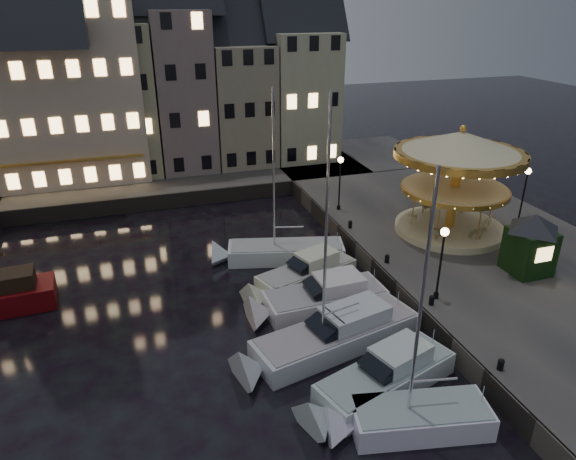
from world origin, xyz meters
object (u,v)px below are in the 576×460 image
object	(u,v)px
motorboat_d	(318,300)
bollard_a	(501,364)
bollard_b	(432,300)
motorboat_f	(277,253)
ticket_kiosk	(533,233)
bollard_d	(350,224)
motorboat_c	(331,337)
carousel	(458,163)
streetlamp_c	(340,176)
motorboat_e	(301,276)
bollard_c	(387,258)
motorboat_a	(406,419)
streetlamp_b	(442,253)
streetlamp_d	(525,188)
motorboat_b	(379,381)

from	to	relation	value
motorboat_d	bollard_a	bearing A→B (deg)	-59.44
bollard_b	motorboat_f	world-z (taller)	motorboat_f
motorboat_f	ticket_kiosk	xyz separation A→B (m)	(12.93, -8.34, 3.26)
bollard_a	motorboat_d	bearing A→B (deg)	120.56
bollard_d	motorboat_c	bearing A→B (deg)	-118.57
motorboat_d	carousel	bearing A→B (deg)	21.79
streetlamp_c	motorboat_e	distance (m)	10.40
motorboat_d	motorboat_c	bearing A→B (deg)	-101.02
bollard_c	carousel	distance (m)	8.36
motorboat_a	bollard_c	bearing A→B (deg)	66.17
carousel	ticket_kiosk	xyz separation A→B (m)	(0.96, -6.40, -2.44)
streetlamp_b	bollard_d	xyz separation A→B (m)	(-0.60, 10.00, -2.41)
streetlamp_d	bollard_c	world-z (taller)	streetlamp_d
bollard_a	motorboat_d	xyz separation A→B (m)	(-5.17, 8.75, -0.96)
motorboat_d	streetlamp_c	bearing A→B (deg)	61.80
bollard_b	bollard_c	bearing A→B (deg)	90.00
bollard_a	bollard_b	xyz separation A→B (m)	(0.00, 5.50, 0.00)
bollard_a	bollard_b	bearing A→B (deg)	90.00
streetlamp_b	motorboat_c	xyz separation A→B (m)	(-6.44, -0.73, -3.34)
streetlamp_d	motorboat_e	bearing A→B (deg)	-175.19
motorboat_b	carousel	size ratio (longest dim) A/B	0.92
streetlamp_b	motorboat_e	distance (m)	8.72
streetlamp_b	streetlamp_c	xyz separation A→B (m)	(0.00, 13.50, 0.00)
motorboat_b	motorboat_e	xyz separation A→B (m)	(-0.22, 9.93, -0.00)
ticket_kiosk	motorboat_e	bearing A→B (deg)	159.81
bollard_a	motorboat_a	distance (m)	5.10
streetlamp_d	motorboat_e	size ratio (longest dim) A/B	0.56
bollard_c	motorboat_a	bearing A→B (deg)	-113.83
streetlamp_c	bollard_d	bearing A→B (deg)	-99.73
streetlamp_c	motorboat_d	size ratio (longest dim) A/B	0.53
bollard_c	motorboat_e	distance (m)	5.40
streetlamp_c	motorboat_f	world-z (taller)	motorboat_f
motorboat_b	bollard_d	bearing A→B (deg)	70.86
motorboat_d	ticket_kiosk	world-z (taller)	ticket_kiosk
streetlamp_c	bollard_c	world-z (taller)	streetlamp_c
streetlamp_b	ticket_kiosk	bearing A→B (deg)	8.10
motorboat_a	carousel	world-z (taller)	motorboat_a
motorboat_a	bollard_d	bearing A→B (deg)	73.51
streetlamp_c	carousel	bearing A→B (deg)	-46.91
motorboat_f	motorboat_c	bearing A→B (deg)	-91.31
streetlamp_b	bollard_d	bearing A→B (deg)	93.43
motorboat_c	motorboat_f	xyz separation A→B (m)	(0.23, 10.03, -0.15)
motorboat_b	motorboat_c	distance (m)	3.74
motorboat_f	bollard_d	bearing A→B (deg)	7.14
streetlamp_c	carousel	xyz separation A→B (m)	(5.75, -6.15, 2.21)
bollard_d	motorboat_a	world-z (taller)	motorboat_a
streetlamp_b	bollard_a	xyz separation A→B (m)	(-0.60, -6.00, -2.41)
motorboat_f	motorboat_d	bearing A→B (deg)	-86.09
streetlamp_c	motorboat_a	distance (m)	21.22
motorboat_a	motorboat_b	xyz separation A→B (m)	(-0.04, 2.32, 0.10)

